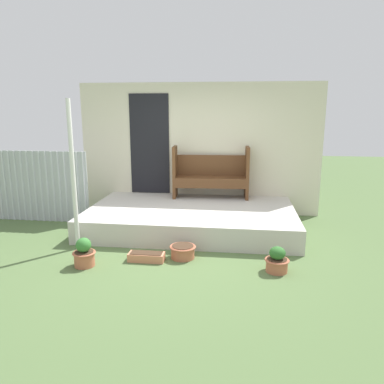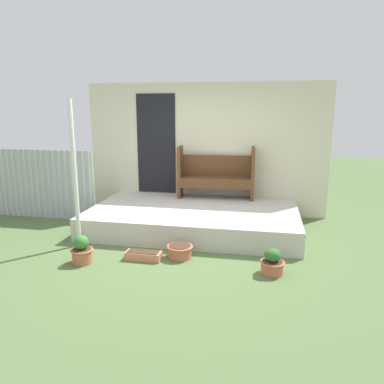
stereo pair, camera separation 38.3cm
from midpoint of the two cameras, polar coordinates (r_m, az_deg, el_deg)
name	(u,v)px [view 1 (the left image)]	position (r m, az deg, el deg)	size (l,w,h in m)	color
ground_plane	(178,250)	(5.76, -4.07, -8.88)	(24.00, 24.00, 0.00)	#516B3D
porch_slab	(191,218)	(6.69, -1.73, -4.01)	(3.62, 2.17, 0.38)	beige
house_wall	(197,149)	(7.55, -0.76, 6.56)	(4.82, 0.08, 2.60)	beige
fence_corrugated	(23,186)	(7.83, -25.60, 0.83)	(2.54, 0.05, 1.34)	#ADB2B7
support_post	(73,177)	(5.85, -19.45, 2.23)	(0.07, 0.07, 2.25)	silver
bench	(211,173)	(7.32, 1.38, 2.94)	(1.48, 0.48, 1.01)	brown
flower_pot_left	(84,254)	(5.41, -18.11, -8.97)	(0.31, 0.31, 0.40)	#B76647
flower_pot_middle	(183,251)	(5.44, -3.45, -8.99)	(0.38, 0.38, 0.19)	#B76647
flower_pot_right	(277,261)	(5.08, 10.70, -10.29)	(0.32, 0.32, 0.35)	#B76647
planter_box_rect	(146,257)	(5.42, -9.00, -9.74)	(0.51, 0.20, 0.12)	tan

